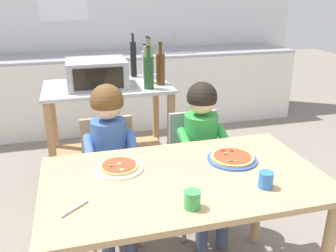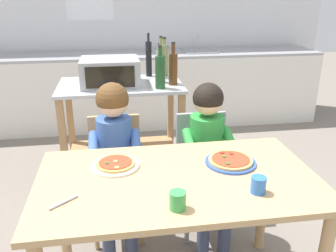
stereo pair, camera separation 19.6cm
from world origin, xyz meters
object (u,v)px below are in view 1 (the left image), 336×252
at_px(bottle_tall_green_wine, 149,72).
at_px(pizza_plate_blue_rimmed, 232,158).
at_px(dining_chair_right, 197,162).
at_px(child_in_blue_striped_shirt, 111,148).
at_px(toaster_oven, 97,73).
at_px(dining_chair_left, 110,170).
at_px(drinking_cup_green, 192,199).
at_px(bottle_brown_beer, 133,59).
at_px(bottle_clear_vinegar, 149,60).
at_px(bottle_dark_olive_oil, 148,64).
at_px(pizza_plate_white, 119,167).
at_px(drinking_cup_blue, 266,180).
at_px(bottle_slim_sauce, 145,64).
at_px(child_in_green_shirt, 203,143).
at_px(bottle_squat_spirits, 161,68).
at_px(kitchen_island_cart, 109,122).
at_px(dining_table, 184,195).
at_px(serving_spoon, 75,208).

relative_size(bottle_tall_green_wine, pizza_plate_blue_rimmed, 1.21).
xyz_separation_m(dining_chair_right, child_in_blue_striped_shirt, (-0.59, -0.08, 0.22)).
distance_m(toaster_oven, child_in_blue_striped_shirt, 0.76).
distance_m(dining_chair_left, drinking_cup_green, 1.03).
relative_size(dining_chair_left, drinking_cup_green, 10.30).
bearing_deg(dining_chair_right, bottle_brown_beer, 107.38).
xyz_separation_m(bottle_clear_vinegar, bottle_dark_olive_oil, (-0.06, -0.23, 0.01)).
bearing_deg(pizza_plate_white, drinking_cup_blue, -29.28).
bearing_deg(dining_chair_left, pizza_plate_blue_rimmed, -44.39).
relative_size(bottle_tall_green_wine, bottle_dark_olive_oil, 0.88).
xyz_separation_m(bottle_brown_beer, drinking_cup_green, (-0.07, -1.78, -0.26)).
xyz_separation_m(bottle_clear_vinegar, dining_chair_left, (-0.45, -0.84, -0.57)).
xyz_separation_m(drinking_cup_blue, drinking_cup_green, (-0.38, -0.07, 0.00)).
bearing_deg(pizza_plate_blue_rimmed, bottle_slim_sauce, 98.20).
bearing_deg(dining_chair_right, child_in_green_shirt, -90.00).
relative_size(dining_chair_right, child_in_green_shirt, 0.77).
height_order(child_in_blue_striped_shirt, drinking_cup_blue, child_in_blue_striped_shirt).
relative_size(toaster_oven, bottle_dark_olive_oil, 1.21).
distance_m(bottle_clear_vinegar, bottle_squat_spirits, 0.32).
bearing_deg(bottle_slim_sauce, drinking_cup_green, -95.18).
distance_m(bottle_squat_spirits, child_in_green_shirt, 0.77).
bearing_deg(bottle_squat_spirits, child_in_green_shirt, -79.89).
bearing_deg(bottle_slim_sauce, toaster_oven, -156.57).
xyz_separation_m(kitchen_island_cart, bottle_slim_sauce, (0.33, 0.15, 0.42)).
bearing_deg(dining_table, pizza_plate_blue_rimmed, 18.27).
height_order(toaster_oven, bottle_tall_green_wine, bottle_tall_green_wine).
bearing_deg(drinking_cup_blue, drinking_cup_green, -169.47).
xyz_separation_m(dining_chair_right, drinking_cup_blue, (0.03, -0.84, 0.32)).
height_order(bottle_tall_green_wine, serving_spoon, bottle_tall_green_wine).
relative_size(bottle_squat_spirits, dining_chair_right, 0.40).
height_order(drinking_cup_blue, drinking_cup_green, drinking_cup_green).
bearing_deg(bottle_dark_olive_oil, bottle_squat_spirits, -47.30).
bearing_deg(dining_chair_right, dining_table, -114.86).
distance_m(bottle_dark_olive_oil, dining_chair_right, 0.88).
relative_size(child_in_green_shirt, serving_spoon, 7.48).
relative_size(bottle_slim_sauce, drinking_cup_blue, 3.71).
distance_m(bottle_slim_sauce, dining_chair_right, 0.98).
xyz_separation_m(drinking_cup_green, serving_spoon, (-0.47, 0.11, -0.03)).
bearing_deg(serving_spoon, toaster_oven, 81.25).
bearing_deg(bottle_tall_green_wine, bottle_brown_beer, 95.48).
distance_m(bottle_dark_olive_oil, serving_spoon, 1.59).
distance_m(kitchen_island_cart, dining_chair_left, 0.62).
distance_m(bottle_squat_spirits, bottle_slim_sauce, 0.25).
xyz_separation_m(bottle_tall_green_wine, pizza_plate_blue_rimmed, (0.23, -1.00, -0.27)).
relative_size(dining_table, pizza_plate_white, 5.55).
height_order(pizza_plate_blue_rimmed, serving_spoon, pizza_plate_blue_rimmed).
relative_size(toaster_oven, dining_chair_right, 0.54).
bearing_deg(child_in_green_shirt, dining_chair_left, 165.51).
height_order(pizza_plate_white, serving_spoon, pizza_plate_white).
bearing_deg(pizza_plate_white, bottle_dark_olive_oil, 70.84).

